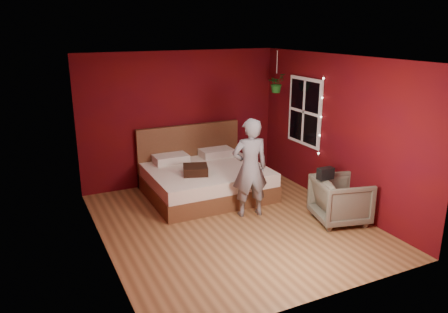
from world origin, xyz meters
TOP-DOWN VIEW (x-y plane):
  - floor at (0.00, 0.00)m, footprint 4.50×4.50m
  - room_walls at (0.00, 0.00)m, footprint 4.04×4.54m
  - window at (1.97, 0.90)m, footprint 0.05×0.97m
  - fairy_lights at (1.94, 0.38)m, footprint 0.04×0.04m
  - bed at (0.12, 1.39)m, footprint 2.13×1.81m
  - person at (0.41, 0.18)m, footprint 0.66×0.50m
  - armchair at (1.60, -0.68)m, footprint 0.98×0.96m
  - handbag at (1.33, -0.59)m, footprint 0.26×0.13m
  - throw_pillow at (-0.19, 1.07)m, footprint 0.54×0.54m
  - hanging_plant at (1.63, 1.38)m, footprint 0.41×0.39m

SIDE VIEW (x-z plane):
  - floor at x=0.00m, z-range 0.00..0.00m
  - bed at x=0.12m, z-range -0.28..0.89m
  - armchair at x=1.60m, z-range 0.00..0.74m
  - throw_pillow at x=-0.19m, z-range 0.53..0.68m
  - person at x=0.41m, z-range 0.00..1.65m
  - handbag at x=1.33m, z-range 0.74..0.92m
  - fairy_lights at x=1.94m, z-range 0.77..2.22m
  - window at x=1.97m, z-range 0.87..2.14m
  - room_walls at x=0.00m, z-range 0.37..2.99m
  - hanging_plant at x=1.63m, z-range 1.60..2.39m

